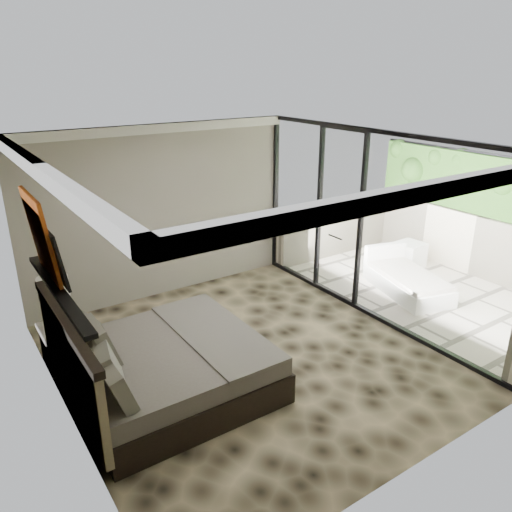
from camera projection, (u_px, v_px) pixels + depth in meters
floor at (247, 358)px, 6.59m from camera, size 5.00×5.00×0.00m
ceiling at (245, 144)px, 5.60m from camera, size 4.50×5.00×0.02m
back_wall at (162, 213)px, 8.02m from camera, size 4.50×0.02×2.80m
left_wall at (56, 305)px, 4.92m from camera, size 0.02×5.00×2.80m
glass_wall at (375, 228)px, 7.27m from camera, size 0.08×5.00×2.80m
terrace_slab at (429, 294)px, 8.57m from camera, size 3.00×5.00×0.12m
parapet_far at (482, 246)px, 9.06m from camera, size 0.30×5.00×1.10m
foliage_hedge at (492, 186)px, 8.67m from camera, size 0.36×4.60×1.10m
picture_ledge at (58, 291)px, 5.00m from camera, size 0.12×2.20×0.05m
bed at (162, 367)px, 5.77m from camera, size 2.19×2.12×1.21m
nightstand at (66, 342)px, 6.42m from camera, size 0.76×0.76×0.58m
table_lamp at (55, 296)px, 6.16m from camera, size 0.37×0.37×0.68m
abstract_canvas at (40, 236)px, 5.13m from camera, size 0.13×0.90×0.90m
framed_print at (56, 258)px, 4.97m from camera, size 0.11×0.50×0.60m
ottoman at (409, 255)px, 9.50m from camera, size 0.50×0.50×0.48m
lounger at (406, 281)px, 8.48m from camera, size 1.17×1.74×0.62m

